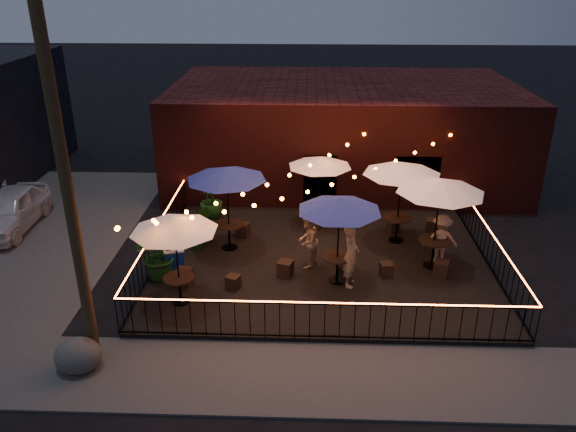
% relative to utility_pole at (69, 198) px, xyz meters
% --- Properties ---
extents(ground, '(110.00, 110.00, 0.00)m').
position_rel_utility_pole_xyz_m(ground, '(5.40, 2.60, -4.00)').
color(ground, black).
rests_on(ground, ground).
extents(patio, '(10.00, 8.00, 0.15)m').
position_rel_utility_pole_xyz_m(patio, '(5.40, 4.60, -3.92)').
color(patio, black).
rests_on(patio, ground).
extents(sidewalk, '(18.00, 2.50, 0.05)m').
position_rel_utility_pole_xyz_m(sidewalk, '(5.40, -0.65, -3.98)').
color(sidewalk, '#43403E').
rests_on(sidewalk, ground).
extents(brick_building, '(14.00, 8.00, 4.00)m').
position_rel_utility_pole_xyz_m(brick_building, '(6.40, 12.59, -2.00)').
color(brick_building, black).
rests_on(brick_building, ground).
extents(utility_pole, '(0.26, 0.26, 8.00)m').
position_rel_utility_pole_xyz_m(utility_pole, '(0.00, 0.00, 0.00)').
color(utility_pole, '#392A17').
rests_on(utility_pole, ground).
extents(fence_front, '(10.00, 0.04, 1.04)m').
position_rel_utility_pole_xyz_m(fence_front, '(5.40, 0.60, -3.34)').
color(fence_front, black).
rests_on(fence_front, patio).
extents(fence_left, '(0.04, 8.00, 1.04)m').
position_rel_utility_pole_xyz_m(fence_left, '(0.40, 4.60, -3.34)').
color(fence_left, black).
rests_on(fence_left, patio).
extents(fence_right, '(0.04, 8.00, 1.04)m').
position_rel_utility_pole_xyz_m(fence_right, '(10.40, 4.60, -3.34)').
color(fence_right, black).
rests_on(fence_right, patio).
extents(festoon_lights, '(10.02, 8.72, 1.32)m').
position_rel_utility_pole_xyz_m(festoon_lights, '(4.39, 4.30, -1.48)').
color(festoon_lights, '#ED5B0B').
rests_on(festoon_lights, ground).
extents(cafe_table_0, '(2.95, 2.95, 2.48)m').
position_rel_utility_pole_xyz_m(cafe_table_0, '(1.60, 2.09, -1.59)').
color(cafe_table_0, black).
rests_on(cafe_table_0, patio).
extents(cafe_table_1, '(2.77, 2.77, 2.73)m').
position_rel_utility_pole_xyz_m(cafe_table_1, '(2.49, 5.29, -1.36)').
color(cafe_table_1, black).
rests_on(cafe_table_1, patio).
extents(cafe_table_2, '(3.05, 3.05, 2.57)m').
position_rel_utility_pole_xyz_m(cafe_table_2, '(5.81, 3.34, -1.50)').
color(cafe_table_2, black).
rests_on(cafe_table_2, patio).
extents(cafe_table_3, '(2.72, 2.72, 2.40)m').
position_rel_utility_pole_xyz_m(cafe_table_3, '(5.35, 7.40, -1.66)').
color(cafe_table_3, black).
rests_on(cafe_table_3, patio).
extents(cafe_table_4, '(2.69, 2.69, 2.79)m').
position_rel_utility_pole_xyz_m(cafe_table_4, '(8.70, 4.34, -1.31)').
color(cafe_table_4, black).
rests_on(cafe_table_4, patio).
extents(cafe_table_5, '(2.66, 2.66, 2.70)m').
position_rel_utility_pole_xyz_m(cafe_table_5, '(7.87, 6.01, -1.38)').
color(cafe_table_5, black).
rests_on(cafe_table_5, patio).
extents(bistro_chair_0, '(0.51, 0.51, 0.50)m').
position_rel_utility_pole_xyz_m(bistro_chair_0, '(1.52, 2.97, -3.60)').
color(bistro_chair_0, black).
rests_on(bistro_chair_0, patio).
extents(bistro_chair_1, '(0.45, 0.45, 0.40)m').
position_rel_utility_pole_xyz_m(bistro_chair_1, '(2.92, 2.83, -3.65)').
color(bistro_chair_1, black).
rests_on(bistro_chair_1, patio).
extents(bistro_chair_2, '(0.47, 0.47, 0.45)m').
position_rel_utility_pole_xyz_m(bistro_chair_2, '(1.63, 5.83, -3.62)').
color(bistro_chair_2, black).
rests_on(bistro_chair_2, patio).
extents(bistro_chair_3, '(0.48, 0.48, 0.45)m').
position_rel_utility_pole_xyz_m(bistro_chair_3, '(2.83, 6.18, -3.62)').
color(bistro_chair_3, black).
rests_on(bistro_chair_3, patio).
extents(bistro_chair_4, '(0.51, 0.51, 0.47)m').
position_rel_utility_pole_xyz_m(bistro_chair_4, '(4.34, 3.59, -3.61)').
color(bistro_chair_4, black).
rests_on(bistro_chair_4, patio).
extents(bistro_chair_5, '(0.44, 0.44, 0.42)m').
position_rel_utility_pole_xyz_m(bistro_chair_5, '(6.02, 3.41, -3.64)').
color(bistro_chair_5, black).
rests_on(bistro_chair_5, patio).
extents(bistro_chair_6, '(0.53, 0.53, 0.49)m').
position_rel_utility_pole_xyz_m(bistro_chair_6, '(5.19, 6.85, -3.61)').
color(bistro_chair_6, black).
rests_on(bistro_chair_6, patio).
extents(bistro_chair_7, '(0.38, 0.38, 0.45)m').
position_rel_utility_pole_xyz_m(bistro_chair_7, '(6.37, 6.94, -3.63)').
color(bistro_chair_7, black).
rests_on(bistro_chair_7, patio).
extents(bistro_chair_8, '(0.39, 0.39, 0.41)m').
position_rel_utility_pole_xyz_m(bistro_chair_8, '(7.26, 3.69, -3.65)').
color(bistro_chair_8, black).
rests_on(bistro_chair_8, patio).
extents(bistro_chair_9, '(0.53, 0.53, 0.48)m').
position_rel_utility_pole_xyz_m(bistro_chair_9, '(8.84, 3.74, -3.61)').
color(bistro_chair_9, black).
rests_on(bistro_chair_9, patio).
extents(bistro_chair_10, '(0.45, 0.45, 0.41)m').
position_rel_utility_pole_xyz_m(bistro_chair_10, '(7.85, 6.63, -3.65)').
color(bistro_chair_10, black).
rests_on(bistro_chair_10, patio).
extents(bistro_chair_11, '(0.50, 0.50, 0.48)m').
position_rel_utility_pole_xyz_m(bistro_chair_11, '(9.15, 6.64, -3.61)').
color(bistro_chair_11, black).
rests_on(bistro_chair_11, patio).
extents(patron_a, '(0.54, 0.74, 1.89)m').
position_rel_utility_pole_xyz_m(patron_a, '(6.17, 3.17, -2.91)').
color(patron_a, tan).
rests_on(patron_a, patio).
extents(patron_b, '(0.85, 0.97, 1.67)m').
position_rel_utility_pole_xyz_m(patron_b, '(4.97, 4.19, -3.01)').
color(patron_b, beige).
rests_on(patron_b, patio).
extents(patron_c, '(1.07, 0.70, 1.56)m').
position_rel_utility_pole_xyz_m(patron_c, '(8.95, 4.58, -3.07)').
color(patron_c, tan).
rests_on(patron_c, patio).
extents(potted_shrub_a, '(1.50, 1.39, 1.40)m').
position_rel_utility_pole_xyz_m(potted_shrub_a, '(0.80, 3.37, -3.15)').
color(potted_shrub_a, '#1A3C0C').
rests_on(potted_shrub_a, patio).
extents(potted_shrub_b, '(0.94, 0.84, 1.43)m').
position_rel_utility_pole_xyz_m(potted_shrub_b, '(1.52, 5.32, -3.14)').
color(potted_shrub_b, '#163B0F').
rests_on(potted_shrub_b, patio).
extents(potted_shrub_c, '(1.04, 1.04, 1.41)m').
position_rel_utility_pole_xyz_m(potted_shrub_c, '(1.54, 7.64, -3.14)').
color(potted_shrub_c, '#133A11').
rests_on(potted_shrub_c, patio).
extents(cooler, '(0.67, 0.56, 0.77)m').
position_rel_utility_pole_xyz_m(cooler, '(1.09, 3.67, -3.46)').
color(cooler, '#0D26A0').
rests_on(cooler, patio).
extents(boulder, '(1.06, 0.93, 0.76)m').
position_rel_utility_pole_xyz_m(boulder, '(-0.16, -0.53, -3.62)').
color(boulder, '#43433E').
rests_on(boulder, ground).
extents(car_white, '(1.77, 4.11, 1.38)m').
position_rel_utility_pole_xyz_m(car_white, '(-5.32, 6.80, -3.31)').
color(car_white, silver).
rests_on(car_white, ground).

